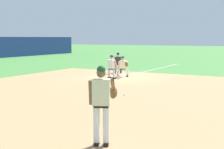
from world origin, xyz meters
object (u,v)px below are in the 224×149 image
Objects in this scene: first_baseman at (123,65)px; umpire at (118,62)px; pitcher at (102,100)px; baserunner at (112,66)px; first_base_bag at (121,77)px; baseball at (124,95)px.

umpire is (1.71, 1.28, 0.06)m from first_baseman.
pitcher reaches higher than baserunner.
pitcher is 1.27× the size of umpire.
pitcher reaches higher than umpire.
pitcher is at bearing -154.32° from first_base_bag.
first_base_bag is 1.16m from baserunner.
baseball is (-5.45, -3.01, -0.01)m from first_base_bag.
pitcher reaches higher than first_base_bag.
pitcher is 12.82m from first_baseman.
first_base_bag reaches higher than baseball.
umpire is at bearing 21.09° from baserunner.
first_base_bag is at bearing -175.45° from first_baseman.
umpire is at bearing 32.89° from first_base_bag.
first_baseman is (0.31, 0.02, 0.69)m from first_base_bag.
baseball is 5.64m from baserunner.
baseball is at bearing -152.18° from first_baseman.
umpire is at bearing 26.83° from pitcher.
baserunner is (-1.18, 0.16, 0.06)m from first_baseman.
baseball is 0.05× the size of umpire.
pitcher is 1.39× the size of first_baseman.
umpire is at bearing 30.04° from baseball.
baseball is 8.66m from umpire.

